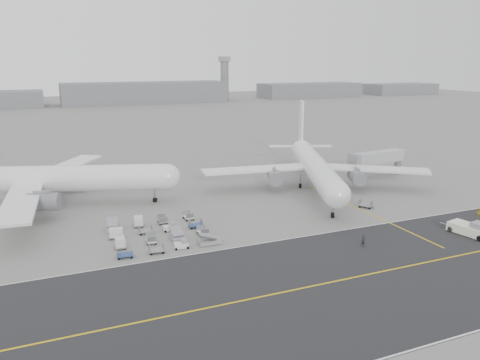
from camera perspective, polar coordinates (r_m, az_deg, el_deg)
name	(u,v)px	position (r m, az deg, el deg)	size (l,w,h in m)	color
ground	(230,243)	(75.58, -1.25, -7.65)	(700.00, 700.00, 0.00)	gray
taxiway	(316,285)	(63.00, 9.28, -12.55)	(220.00, 59.00, 0.03)	#2C2C2F
horizon_buildings	(132,103)	(331.19, -13.09, 9.09)	(520.00, 28.00, 28.00)	slate
control_tower	(225,77)	(353.52, -1.89, 12.40)	(7.00, 7.00, 31.25)	slate
airliner_a	(45,179)	(101.19, -22.69, 0.13)	(52.33, 51.32, 18.68)	white
airliner_b	(314,166)	(106.98, 9.06, 1.68)	(48.55, 49.53, 17.95)	white
pushback_tug	(471,229)	(87.41, 26.33, -5.39)	(4.46, 8.93, 2.51)	white
jet_bridge	(378,159)	(121.87, 16.43, 2.52)	(17.46, 5.32, 6.52)	gray
gse_cluster	(160,237)	(79.12, -9.72, -6.83)	(20.53, 19.80, 1.83)	gray
stray_dolly	(366,208)	(96.19, 15.06, -3.28)	(1.60, 2.61, 1.60)	silver
ground_crew_a	(363,241)	(76.32, 14.79, -7.17)	(0.68, 0.45, 1.87)	black
ground_crew_b	(478,213)	(97.99, 27.00, -3.55)	(0.80, 0.63, 1.66)	gold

